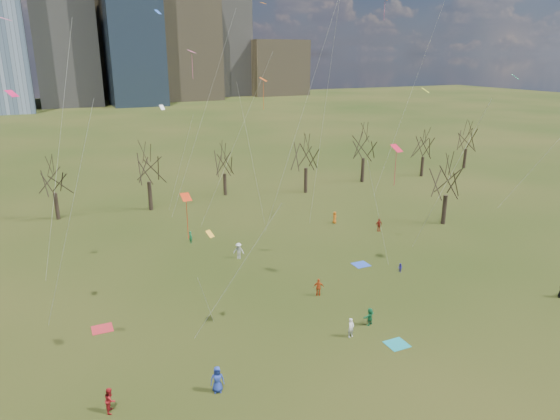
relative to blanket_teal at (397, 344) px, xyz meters
name	(u,v)px	position (x,y,z in m)	size (l,w,h in m)	color
ground	(346,339)	(-3.11, 2.27, -0.01)	(500.00, 500.00, 0.00)	black
downtown_skyline	(74,9)	(-5.54, 212.92, 38.99)	(212.50, 78.00, 118.00)	slate
bare_tree_row	(202,167)	(-3.20, 39.50, 6.10)	(113.04, 29.80, 9.50)	black
blanket_teal	(397,344)	(0.00, 0.00, 0.00)	(1.60, 1.50, 0.03)	teal
blanket_navy	(361,265)	(5.92, 13.71, 0.00)	(1.60, 1.50, 0.03)	blue
blanket_crimson	(102,329)	(-19.94, 11.72, 0.00)	(1.60, 1.50, 0.03)	red
person_0	(217,379)	(-13.99, 0.45, 0.90)	(0.89, 0.58, 1.82)	#243B9F
person_1	(351,328)	(-2.58, 2.39, 0.78)	(0.58, 0.38, 1.58)	white
person_2	(110,400)	(-20.50, 1.41, 0.81)	(0.80, 0.63, 1.65)	#A4171B
person_4	(319,287)	(-1.49, 9.48, 0.82)	(0.97, 0.41, 1.66)	#CD4816
person_5	(370,316)	(-0.22, 3.29, 0.73)	(1.38, 0.44, 1.49)	#1B7A44
person_8	(400,268)	(8.42, 10.49, 0.45)	(0.45, 0.35, 0.93)	#3229B3
person_9	(239,251)	(-5.03, 20.61, 0.88)	(1.15, 0.66, 1.78)	silver
person_10	(379,225)	(13.69, 21.46, 0.79)	(0.94, 0.39, 1.61)	#A02316
person_12	(335,217)	(10.30, 26.40, 0.77)	(0.77, 0.50, 1.57)	orange
person_13	(191,237)	(-8.46, 27.30, 0.70)	(0.52, 0.34, 1.43)	#1B7A43
kites_airborne	(293,134)	(0.75, 19.37, 13.15)	(60.90, 37.40, 29.64)	red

